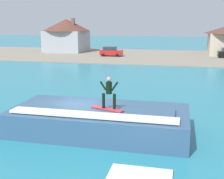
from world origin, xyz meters
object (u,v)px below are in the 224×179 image
(car_near_shore, at_px, (111,52))
(house_with_chimney, at_px, (67,34))
(wave_crest, at_px, (99,120))
(surfboard, at_px, (107,109))
(surfer, at_px, (109,91))

(car_near_shore, relative_size, house_with_chimney, 0.40)
(wave_crest, xyz_separation_m, surfboard, (0.59, -0.51, 0.84))
(car_near_shore, height_order, house_with_chimney, house_with_chimney)
(surfer, bearing_deg, house_with_chimney, 114.21)
(wave_crest, relative_size, surfboard, 5.14)
(wave_crest, height_order, surfboard, surfboard)
(surfer, distance_m, car_near_shore, 40.17)
(wave_crest, xyz_separation_m, car_near_shore, (-8.53, 38.60, 0.23))
(car_near_shore, xyz_separation_m, house_with_chimney, (-11.50, 6.99, 2.94))
(surfboard, xyz_separation_m, car_near_shore, (-9.12, 39.12, -0.61))
(surfboard, height_order, surfer, surfer)
(wave_crest, bearing_deg, surfboard, -40.74)
(wave_crest, distance_m, house_with_chimney, 49.91)
(car_near_shore, bearing_deg, house_with_chimney, 148.70)
(wave_crest, distance_m, surfboard, 1.15)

